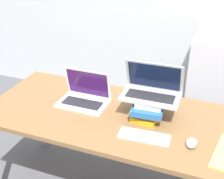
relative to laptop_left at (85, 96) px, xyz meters
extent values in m
cube|color=brown|center=(0.27, -0.07, -0.06)|extent=(1.77, 0.78, 0.03)
cylinder|color=gray|center=(-0.56, 0.26, -0.42)|extent=(0.05, 0.05, 0.68)
cube|color=silver|center=(0.00, -0.03, -0.04)|extent=(0.34, 0.22, 0.02)
cube|color=#232328|center=(0.00, -0.04, -0.03)|extent=(0.28, 0.11, 0.00)
cube|color=silver|center=(0.00, 0.06, 0.08)|extent=(0.34, 0.05, 0.22)
cube|color=#381451|center=(0.00, 0.05, 0.08)|extent=(0.30, 0.04, 0.19)
cube|color=gold|center=(0.46, -0.02, -0.03)|extent=(0.17, 0.24, 0.04)
cube|color=olive|center=(0.46, -0.01, 0.00)|extent=(0.20, 0.22, 0.03)
cube|color=#235693|center=(0.46, -0.01, 0.03)|extent=(0.22, 0.29, 0.04)
cube|color=white|center=(0.47, -0.01, 0.07)|extent=(0.17, 0.21, 0.04)
cube|color=#B2B2B7|center=(0.47, -0.01, 0.10)|extent=(0.37, 0.23, 0.02)
cube|color=#232328|center=(0.47, -0.02, 0.11)|extent=(0.30, 0.12, 0.00)
cube|color=#B2B2B7|center=(0.46, 0.07, 0.21)|extent=(0.37, 0.09, 0.21)
cube|color=#0F1938|center=(0.46, 0.06, 0.21)|extent=(0.33, 0.07, 0.18)
cube|color=silver|center=(0.50, -0.24, -0.04)|extent=(0.31, 0.13, 0.01)
cube|color=silver|center=(0.50, -0.24, -0.03)|extent=(0.28, 0.10, 0.00)
ellipsoid|color=#B2B2B7|center=(0.77, -0.22, -0.03)|extent=(0.06, 0.10, 0.03)
cube|color=silver|center=(0.83, 1.03, -0.27)|extent=(0.48, 0.57, 0.99)
camera|label=1|loc=(0.86, -1.69, 1.05)|focal=50.00mm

